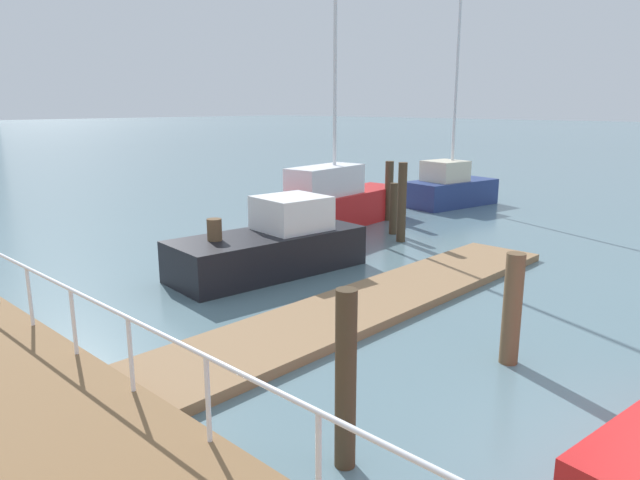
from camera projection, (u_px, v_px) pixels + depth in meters
The scene contains 12 objects.
ground_plane at pixel (12, 232), 19.44m from camera, with size 300.00×300.00×0.00m, color slate.
floating_dock at pixel (371, 303), 12.27m from camera, with size 12.14×2.00×0.18m, color #93704C.
boardwalk_railing at pixel (28, 279), 10.00m from camera, with size 0.06×27.83×1.08m.
dock_piling_0 at pixel (402, 203), 17.84m from camera, with size 0.27×0.27×2.46m, color #473826.
dock_piling_1 at pixel (393, 209), 19.00m from camera, with size 0.25×0.25×1.69m, color #473826.
dock_piling_2 at pixel (389, 191), 21.24m from camera, with size 0.30×0.30×2.17m, color #473826.
dock_piling_3 at pixel (512, 309), 9.43m from camera, with size 0.30×0.30×1.87m, color brown.
dock_piling_4 at pixel (346, 380), 6.65m from camera, with size 0.25×0.25×2.19m, color #473826.
dock_piling_5 at pixel (215, 251), 13.86m from camera, with size 0.35×0.35×1.54m, color brown.
moored_boat_0 at pixel (332, 203), 19.98m from camera, with size 6.82×2.12×9.95m.
moored_boat_1 at pixel (450, 188), 24.41m from camera, with size 4.27×2.48×8.46m.
moored_boat_4 at pixel (272, 246), 14.72m from camera, with size 5.18×2.48×1.88m.
Camera 1 is at (-6.60, -0.59, 4.18)m, focal length 32.62 mm.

